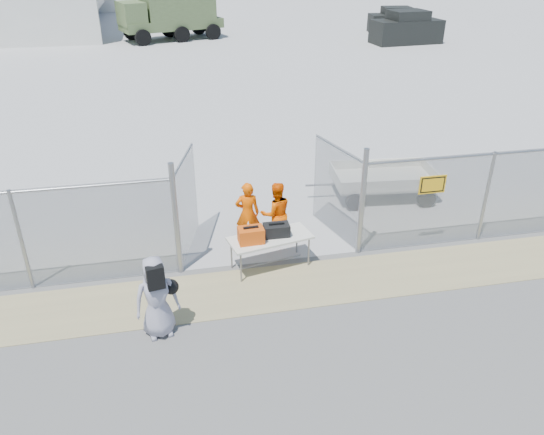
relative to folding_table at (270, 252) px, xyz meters
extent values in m
plane|color=#555555|center=(0.08, -1.80, -0.37)|extent=(160.00, 160.00, 0.00)
cube|color=#9F9F9F|center=(0.08, 40.20, -0.37)|extent=(160.00, 80.00, 0.01)
cube|color=#968A5E|center=(0.08, -0.80, -0.37)|extent=(44.00, 1.60, 0.01)
cube|color=#E04F0E|center=(-0.43, -0.12, 0.54)|extent=(0.54, 0.37, 0.33)
cube|color=black|center=(0.15, 0.04, 0.50)|extent=(0.55, 0.33, 0.26)
imported|color=#EB5200|center=(-0.30, 1.14, 0.39)|extent=(0.59, 0.42, 1.53)
imported|color=#EB5200|center=(0.34, 1.00, 0.39)|extent=(0.78, 0.63, 1.52)
imported|color=gray|center=(-2.38, -1.75, 0.42)|extent=(0.85, 0.64, 1.58)
camera|label=1|loc=(-1.90, -9.53, 5.96)|focal=35.00mm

